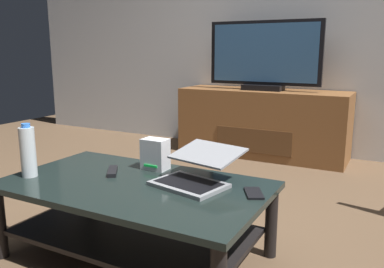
% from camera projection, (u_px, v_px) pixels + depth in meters
% --- Properties ---
extents(ground_plane, '(7.68, 7.68, 0.00)m').
position_uv_depth(ground_plane, '(181.00, 234.00, 2.20)').
color(ground_plane, brown).
extents(back_wall, '(6.40, 0.12, 2.80)m').
position_uv_depth(back_wall, '(293.00, 8.00, 3.81)').
color(back_wall, silver).
rests_on(back_wall, ground).
extents(coffee_table, '(1.26, 0.72, 0.38)m').
position_uv_depth(coffee_table, '(135.00, 206.00, 1.91)').
color(coffee_table, black).
rests_on(coffee_table, ground).
extents(media_cabinet, '(1.59, 0.51, 0.63)m').
position_uv_depth(media_cabinet, '(262.00, 123.00, 3.82)').
color(media_cabinet, brown).
rests_on(media_cabinet, ground).
extents(television, '(1.06, 0.20, 0.64)m').
position_uv_depth(television, '(264.00, 57.00, 3.68)').
color(television, black).
rests_on(television, media_cabinet).
extents(laptop, '(0.40, 0.43, 0.16)m').
position_uv_depth(laptop, '(196.00, 171.00, 1.87)').
color(laptop, gray).
rests_on(laptop, coffee_table).
extents(router_box, '(0.13, 0.10, 0.16)m').
position_uv_depth(router_box, '(155.00, 154.00, 2.10)').
color(router_box, silver).
rests_on(router_box, coffee_table).
extents(water_bottle_near, '(0.08, 0.08, 0.27)m').
position_uv_depth(water_bottle_near, '(28.00, 152.00, 1.96)').
color(water_bottle_near, silver).
rests_on(water_bottle_near, coffee_table).
extents(cell_phone, '(0.13, 0.16, 0.01)m').
position_uv_depth(cell_phone, '(254.00, 193.00, 1.74)').
color(cell_phone, black).
rests_on(cell_phone, coffee_table).
extents(tv_remote, '(0.13, 0.16, 0.02)m').
position_uv_depth(tv_remote, '(112.00, 171.00, 2.04)').
color(tv_remote, black).
rests_on(tv_remote, coffee_table).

